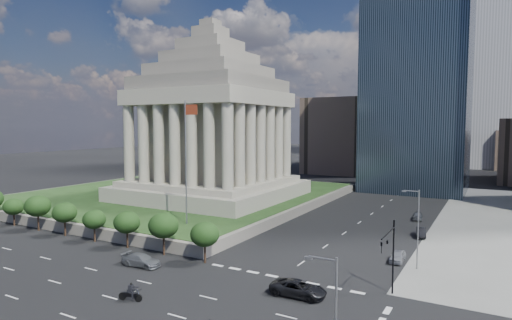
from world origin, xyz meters
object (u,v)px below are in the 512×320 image
Objects in this scene: traffic_signal_ne at (390,250)px; parked_sedan_mid at (421,233)px; suv_grey at (141,260)px; flagpole at (187,155)px; street_lamp_north at (417,224)px; parked_sedan_near at (398,256)px; parked_sedan_far at (418,216)px; motorcycle_trail at (130,292)px; war_memorial at (211,110)px; pickup_truck at (298,288)px.

traffic_signal_ne is 1.86× the size of parked_sedan_mid.
flagpole is at bearing 12.95° from suv_grey.
street_lamp_north is 5.89m from parked_sedan_near.
parked_sedan_far is 57.57m from motorcycle_trail.
war_memorial is 53.63m from parked_sedan_near.
war_memorial is 28.16m from flagpole.
motorcycle_trail reaches higher than parked_sedan_far.
war_memorial is 54.92m from street_lamp_north.
parked_sedan_mid is at bearing -7.81° from war_memorial.
parked_sedan_mid is 46.82m from motorcycle_trail.
parked_sedan_near is at bearing -91.97° from parked_sedan_far.
flagpole is 39.75m from parked_sedan_mid.
war_memorial is at bearing 163.04° from parked_sedan_mid.
flagpole is at bearing 163.29° from traffic_signal_ne.
suv_grey is 52.66m from parked_sedan_far.
pickup_truck reaches higher than suv_grey.
street_lamp_north is 17.57m from parked_sedan_mid.
traffic_signal_ne is at bearing -97.11° from parked_sedan_mid.
suv_grey is 1.27× the size of parked_sedan_near.
suv_grey is 2.03× the size of motorcycle_trail.
street_lamp_north is at bearing -87.33° from parked_sedan_far.
war_memorial is at bearing -176.95° from parked_sedan_far.
traffic_signal_ne is at bearing -68.45° from pickup_truck.
war_memorial is 7.27× the size of suv_grey.
war_memorial reaches higher than parked_sedan_far.
flagpole is at bearing -161.10° from parked_sedan_mid.
pickup_truck is 21.35m from suv_grey.
flagpole is (12.17, -24.00, -8.29)m from war_memorial.
street_lamp_north reaches higher than suv_grey.
street_lamp_north is at bearing -33.82° from pickup_truck.
parked_sedan_far is 1.61× the size of motorcycle_trail.
street_lamp_north reaches higher than parked_sedan_near.
street_lamp_north reaches higher than motorcycle_trail.
motorcycle_trail reaches higher than parked_sedan_mid.
suv_grey is at bearing -152.39° from street_lamp_north.
street_lamp_north is 1.68× the size of pickup_truck.
street_lamp_north is (0.83, 11.30, 0.41)m from traffic_signal_ne.
war_memorial is at bearing 143.58° from traffic_signal_ne.
traffic_signal_ne is 14.10m from parked_sedan_near.
traffic_signal_ne is 0.80× the size of street_lamp_north.
parked_sedan_far is (30.83, 30.59, -12.39)m from flagpole.
flagpole reaches higher than parked_sedan_mid.
flagpole is 3.73× the size of suv_grey.
street_lamp_north is 2.33× the size of parked_sedan_mid.
war_memorial is at bearing 19.37° from suv_grey.
parked_sedan_near reaches higher than parked_sedan_mid.
war_memorial reaches higher than parked_sedan_near.
war_memorial is at bearing 154.08° from street_lamp_north.
traffic_signal_ne is at bearing -83.87° from parked_sedan_near.
flagpole is 4.66× the size of parked_sedan_mid.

